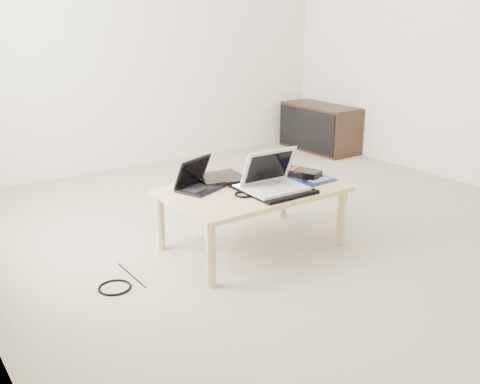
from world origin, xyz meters
TOP-DOWN VIEW (x-y plane):
  - ground at (0.00, 0.00)m, footprint 4.00×4.00m
  - coffee_table at (-0.40, -0.24)m, footprint 1.10×0.70m
  - media_cabinet at (1.77, 1.45)m, footprint 0.41×0.90m
  - book at (-0.48, 0.01)m, footprint 0.33×0.28m
  - netbook at (-0.68, -0.06)m, footprint 0.34×0.30m
  - tablet at (-0.40, -0.21)m, footprint 0.23×0.18m
  - remote at (-0.20, -0.14)m, footprint 0.14×0.25m
  - neoprene_sleeve at (-0.32, -0.42)m, footprint 0.39×0.28m
  - white_laptop at (-0.34, -0.37)m, footprint 0.36×0.26m
  - motherboard at (0.02, -0.28)m, footprint 0.28×0.34m
  - gpu_box at (0.01, -0.24)m, footprint 0.21×0.28m
  - cable_coil at (-0.53, -0.33)m, footprint 0.12×0.12m
  - floor_cable_coil at (-1.34, -0.25)m, footprint 0.24×0.24m
  - floor_cable_trail at (-1.21, -0.17)m, footprint 0.01×0.37m

SIDE VIEW (x-z plane):
  - ground at x=0.00m, z-range 0.00..0.00m
  - floor_cable_trail at x=-1.21m, z-range 0.00..0.01m
  - floor_cable_coil at x=-1.34m, z-range 0.00..0.01m
  - media_cabinet at x=1.77m, z-range 0.00..0.50m
  - coffee_table at x=-0.40m, z-range 0.15..0.55m
  - motherboard at x=0.02m, z-range 0.40..0.41m
  - tablet at x=-0.40m, z-range 0.40..0.41m
  - cable_coil at x=-0.53m, z-range 0.40..0.41m
  - neoprene_sleeve at x=-0.32m, z-range 0.40..0.42m
  - remote at x=-0.20m, z-range 0.40..0.42m
  - book at x=-0.48m, z-range 0.40..0.43m
  - gpu_box at x=0.01m, z-range 0.40..0.45m
  - netbook at x=-0.68m, z-range 0.34..0.54m
  - white_laptop at x=-0.34m, z-range 0.35..0.59m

